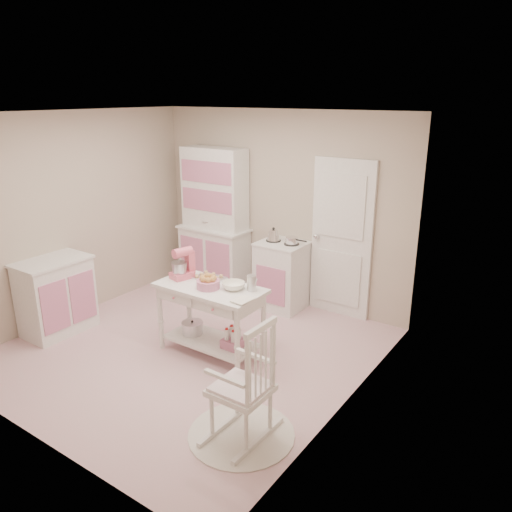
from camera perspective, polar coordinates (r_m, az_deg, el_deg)
The scene contains 14 objects.
room_shell at distance 5.27m, azimuth -8.25°, elevation 5.44°, with size 3.84×3.84×2.62m.
door at distance 6.44m, azimuth 9.75°, elevation 1.91°, with size 0.82×0.05×2.04m, color white.
hutch at distance 7.25m, azimuth -4.86°, elevation 4.11°, with size 1.06×0.50×2.08m, color white.
stove at distance 6.71m, azimuth 2.97°, elevation -2.19°, with size 0.62×0.57×0.92m, color white.
base_cabinet at distance 6.49m, azimuth -21.88°, elevation -4.28°, with size 0.54×0.84×0.92m, color white.
lace_rug at distance 4.54m, azimuth -1.68°, elevation -19.67°, with size 0.92×0.92×0.01m, color white.
rocking_chair at distance 4.23m, azimuth -1.75°, elevation -13.83°, with size 0.48×0.72×1.10m, color white.
work_table at distance 5.58m, azimuth -5.18°, elevation -7.29°, with size 1.20×0.60×0.80m, color white.
stand_mixer at distance 5.64m, azimuth -8.51°, elevation -0.89°, with size 0.20×0.28×0.34m, color #E15F76.
cookie_tray at distance 5.64m, azimuth -5.31°, elevation -2.52°, with size 0.34×0.24×0.02m, color silver.
bread_basket at distance 5.36m, azimuth -5.49°, elevation -3.23°, with size 0.25×0.25×0.09m, color #CA7499.
mixing_bowl at distance 5.31m, azimuth -2.59°, elevation -3.42°, with size 0.25×0.25×0.08m, color white.
metal_pitcher at distance 5.26m, azimuth -0.51°, elevation -3.10°, with size 0.10×0.10×0.17m, color silver.
recipe_book at distance 5.07m, azimuth -2.23°, elevation -4.85°, with size 0.16×0.22×0.02m, color white.
Camera 1 is at (3.51, -3.76, 2.79)m, focal length 35.00 mm.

